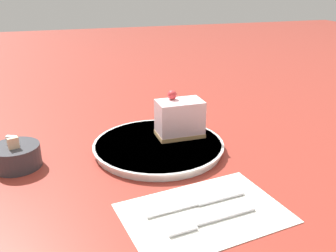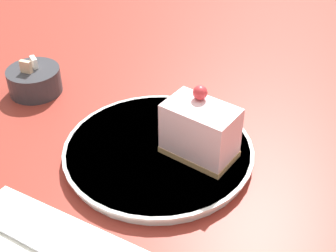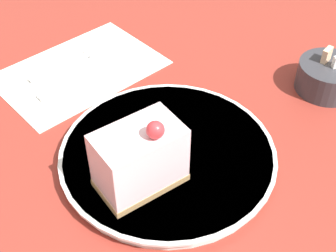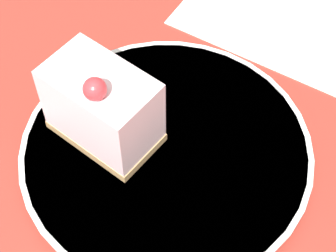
{
  "view_description": "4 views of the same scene",
  "coord_description": "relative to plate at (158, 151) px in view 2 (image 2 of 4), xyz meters",
  "views": [
    {
      "loc": [
        -0.74,
        0.21,
        0.35
      ],
      "look_at": [
        -0.05,
        0.0,
        0.06
      ],
      "focal_mm": 40.0,
      "sensor_mm": 36.0,
      "label": 1
    },
    {
      "loc": [
        -0.45,
        -0.31,
        0.45
      ],
      "look_at": [
        -0.04,
        -0.0,
        0.07
      ],
      "focal_mm": 50.0,
      "sensor_mm": 36.0,
      "label": 2
    },
    {
      "loc": [
        0.31,
        -0.21,
        0.45
      ],
      "look_at": [
        -0.03,
        0.02,
        0.07
      ],
      "focal_mm": 50.0,
      "sensor_mm": 36.0,
      "label": 3
    },
    {
      "loc": [
        0.18,
        0.21,
        0.46
      ],
      "look_at": [
        -0.03,
        0.03,
        0.07
      ],
      "focal_mm": 60.0,
      "sensor_mm": 36.0,
      "label": 4
    }
  ],
  "objects": [
    {
      "name": "ground_plane",
      "position": [
        0.04,
        -0.02,
        -0.01
      ],
      "size": [
        4.0,
        4.0,
        0.0
      ],
      "primitive_type": "plane",
      "color": "maroon"
    },
    {
      "name": "cake_slice",
      "position": [
        0.02,
        -0.06,
        0.05
      ],
      "size": [
        0.06,
        0.1,
        0.1
      ],
      "rotation": [
        0.0,
        0.0,
        0.02
      ],
      "color": "#AD8451",
      "rests_on": "plate"
    },
    {
      "name": "plate",
      "position": [
        0.0,
        0.0,
        0.0
      ],
      "size": [
        0.28,
        0.28,
        0.02
      ],
      "color": "silver",
      "rests_on": "ground_plane"
    },
    {
      "name": "sugar_bowl",
      "position": [
        0.01,
        0.29,
        0.01
      ],
      "size": [
        0.09,
        0.09,
        0.07
      ],
      "color": "#333338",
      "rests_on": "ground_plane"
    }
  ]
}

